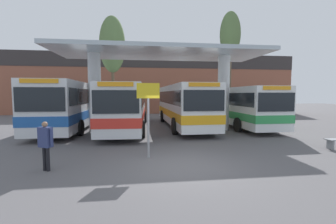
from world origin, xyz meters
name	(u,v)px	position (x,y,z in m)	size (l,w,h in m)	color
ground_plane	(183,166)	(0.00, 0.00, 0.00)	(100.00, 100.00, 0.00)	#565456
townhouse_backdrop	(151,79)	(0.00, 22.28, 4.62)	(40.00, 0.58, 7.92)	brown
station_canopy	(161,65)	(0.00, 7.71, 4.57)	(13.86, 5.26, 5.47)	silver
transit_bus_left_bay	(75,103)	(-6.46, 10.42, 1.86)	(2.90, 12.44, 3.35)	silver
transit_bus_center_bay	(127,105)	(-2.42, 9.13, 1.78)	(3.03, 11.59, 3.17)	silver
transit_bus_right_bay	(183,104)	(1.88, 9.76, 1.80)	(2.87, 11.34, 3.21)	white
transit_bus_far_right_bay	(233,104)	(6.32, 10.36, 1.71)	(2.81, 11.93, 3.05)	white
info_sign_platform	(148,105)	(-1.18, 1.25, 2.13)	(0.90, 0.09, 2.99)	gray
pedestrian_waiting	(45,141)	(-4.62, 0.11, 1.01)	(0.58, 0.41, 1.65)	black
poplar_tree_behind_left	(230,37)	(7.62, 14.42, 8.31)	(2.05, 2.05, 10.83)	brown
poplar_tree_behind_right	(112,45)	(-4.03, 14.80, 7.26)	(2.44, 2.44, 10.01)	brown
parked_car_street	(77,107)	(-8.69, 19.25, 1.05)	(4.29, 1.97, 2.17)	navy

